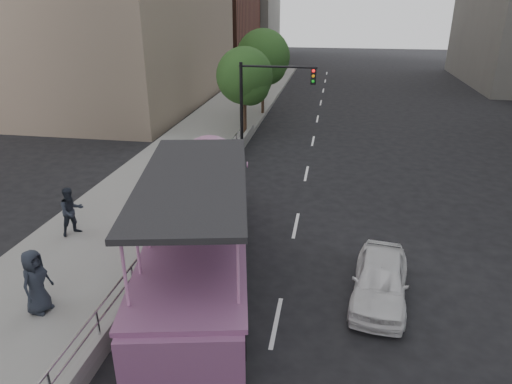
{
  "coord_description": "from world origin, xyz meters",
  "views": [
    {
      "loc": [
        2.2,
        -12.18,
        8.2
      ],
      "look_at": [
        -0.47,
        3.2,
        1.66
      ],
      "focal_mm": 32.0,
      "sensor_mm": 36.0,
      "label": 1
    }
  ],
  "objects": [
    {
      "name": "guardrail",
      "position": [
        -3.12,
        2.0,
        1.14
      ],
      "size": [
        0.07,
        22.0,
        0.71
      ],
      "color": "silver",
      "rests_on": "kerb_wall"
    },
    {
      "name": "sidewalk",
      "position": [
        -5.75,
        10.0,
        0.15
      ],
      "size": [
        5.5,
        80.0,
        0.3
      ],
      "primitive_type": "cube",
      "color": "gray",
      "rests_on": "ground"
    },
    {
      "name": "kerb_wall",
      "position": [
        -3.12,
        2.0,
        0.48
      ],
      "size": [
        0.24,
        30.0,
        0.36
      ],
      "primitive_type": "cube",
      "color": "#A5A6A0",
      "rests_on": "sidewalk"
    },
    {
      "name": "duck_boat",
      "position": [
        -1.82,
        0.56,
        1.4
      ],
      "size": [
        4.96,
        11.65,
        3.77
      ],
      "color": "black",
      "rests_on": "ground"
    },
    {
      "name": "street_tree_near",
      "position": [
        -3.3,
        15.93,
        3.82
      ],
      "size": [
        3.52,
        3.52,
        5.72
      ],
      "color": "#362518",
      "rests_on": "ground"
    },
    {
      "name": "car",
      "position": [
        3.86,
        -0.39,
        0.66
      ],
      "size": [
        2.05,
        4.04,
        1.32
      ],
      "primitive_type": "imported",
      "rotation": [
        0.0,
        0.0,
        -0.13
      ],
      "color": "white",
      "rests_on": "ground"
    },
    {
      "name": "pedestrian_far",
      "position": [
        -5.42,
        -2.97,
        1.24
      ],
      "size": [
        0.72,
        0.99,
        1.87
      ],
      "primitive_type": "imported",
      "rotation": [
        0.0,
        0.0,
        1.43
      ],
      "color": "#252C37",
      "rests_on": "sidewalk"
    },
    {
      "name": "pedestrian_mid",
      "position": [
        -6.91,
        1.37,
        1.21
      ],
      "size": [
        1.07,
        1.12,
        1.81
      ],
      "primitive_type": "imported",
      "rotation": [
        0.0,
        0.0,
        0.94
      ],
      "color": "#252C37",
      "rests_on": "sidewalk"
    },
    {
      "name": "traffic_signal",
      "position": [
        -1.7,
        12.5,
        3.5
      ],
      "size": [
        4.2,
        0.32,
        5.2
      ],
      "color": "black",
      "rests_on": "ground"
    },
    {
      "name": "pedestrian_near",
      "position": [
        -5.58,
        -2.78,
        1.17
      ],
      "size": [
        0.42,
        0.64,
        1.74
      ],
      "primitive_type": "imported",
      "rotation": [
        0.0,
        0.0,
        1.57
      ],
      "color": "#252C37",
      "rests_on": "sidewalk"
    },
    {
      "name": "parking_sign",
      "position": [
        -3.0,
        3.8,
        1.73
      ],
      "size": [
        0.25,
        0.58,
        2.75
      ],
      "color": "black",
      "rests_on": "ground"
    },
    {
      "name": "street_tree_far",
      "position": [
        -3.1,
        21.93,
        4.31
      ],
      "size": [
        3.97,
        3.97,
        6.45
      ],
      "color": "#362518",
      "rests_on": "ground"
    },
    {
      "name": "ground",
      "position": [
        0.0,
        0.0,
        0.0
      ],
      "size": [
        160.0,
        160.0,
        0.0
      ],
      "primitive_type": "plane",
      "color": "black"
    }
  ]
}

